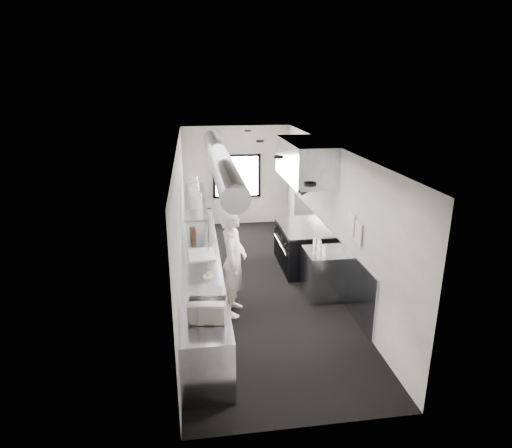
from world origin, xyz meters
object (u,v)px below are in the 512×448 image
object	(u,v)px
plate_stack_c	(193,189)
squeeze_bottle_d	(319,243)
microwave	(207,311)
plate_stack_b	(194,195)
cutting_board	(202,254)
squeeze_bottle_a	(326,252)
squeeze_bottle_b	(323,250)
exhaust_hood	(305,161)
small_plate	(208,276)
plate_stack_d	(193,183)
deli_tub_b	(192,301)
knife_block	(193,233)
deli_tub_a	(197,313)
far_work_table	(198,218)
range	(299,247)
line_cook	(233,262)
prep_counter	(202,276)
bottle_station	(322,273)
plate_stack_a	(196,201)
squeeze_bottle_c	(320,246)
squeeze_bottle_e	(315,242)
pass_shelf	(196,201)

from	to	relation	value
plate_stack_c	squeeze_bottle_d	xyz separation A→B (m)	(2.34, -1.73, -0.74)
microwave	plate_stack_b	distance (m)	3.71
cutting_board	squeeze_bottle_a	size ratio (longest dim) A/B	3.39
plate_stack_b	squeeze_bottle_b	size ratio (longest dim) A/B	1.55
exhaust_hood	small_plate	distance (m)	3.41
plate_stack_d	squeeze_bottle_a	world-z (taller)	plate_stack_d
deli_tub_b	microwave	bearing A→B (deg)	-67.41
knife_block	cutting_board	bearing A→B (deg)	-92.75
cutting_board	plate_stack_b	xyz separation A→B (m)	(-0.09, 1.32, 0.80)
deli_tub_a	deli_tub_b	bearing A→B (deg)	98.75
plate_stack_c	squeeze_bottle_d	distance (m)	3.00
far_work_table	plate_stack_b	world-z (taller)	plate_stack_b
range	knife_block	distance (m)	2.39
plate_stack_b	line_cook	bearing A→B (deg)	-72.03
exhaust_hood	plate_stack_d	distance (m)	2.66
prep_counter	range	xyz separation A→B (m)	(2.19, 1.20, 0.02)
small_plate	deli_tub_a	bearing A→B (deg)	-99.49
range	plate_stack_c	size ratio (longest dim) A/B	4.82
plate_stack_c	squeeze_bottle_a	size ratio (longest dim) A/B	1.75
bottle_station	microwave	distance (m)	3.18
small_plate	plate_stack_a	bearing A→B (deg)	94.47
deli_tub_b	line_cook	bearing A→B (deg)	60.83
plate_stack_c	exhaust_hood	bearing A→B (deg)	-12.56
cutting_board	knife_block	distance (m)	0.99
range	squeeze_bottle_a	xyz separation A→B (m)	(0.08, -1.66, 0.53)
deli_tub_b	plate_stack_c	distance (m)	3.69
deli_tub_a	plate_stack_c	xyz separation A→B (m)	(0.03, 3.97, 0.79)
squeeze_bottle_c	squeeze_bottle_e	size ratio (longest dim) A/B	1.06
cutting_board	prep_counter	bearing A→B (deg)	127.41
exhaust_hood	deli_tub_a	world-z (taller)	exhaust_hood
bottle_station	far_work_table	size ratio (longest dim) A/B	0.75
cutting_board	microwave	bearing A→B (deg)	-89.76
far_work_table	plate_stack_c	bearing A→B (deg)	-92.22
small_plate	squeeze_bottle_e	world-z (taller)	squeeze_bottle_e
line_cook	plate_stack_a	bearing A→B (deg)	34.84
line_cook	microwave	distance (m)	1.82
knife_block	squeeze_bottle_e	xyz separation A→B (m)	(2.34, -0.84, -0.01)
bottle_station	plate_stack_b	xyz separation A→B (m)	(-2.37, 1.49, 1.26)
plate_stack_b	bottle_station	bearing A→B (deg)	-32.24
microwave	cutting_board	size ratio (longest dim) A/B	0.71
cutting_board	squeeze_bottle_d	bearing A→B (deg)	0.48
far_work_table	plate_stack_d	distance (m)	1.89
squeeze_bottle_e	plate_stack_a	bearing A→B (deg)	161.68
deli_tub_b	pass_shelf	bearing A→B (deg)	87.94
knife_block	squeeze_bottle_d	world-z (taller)	knife_block
deli_tub_a	bottle_station	bearing A→B (deg)	40.51
small_plate	far_work_table	bearing A→B (deg)	91.27
bottle_station	plate_stack_b	size ratio (longest dim) A/B	3.26
pass_shelf	range	world-z (taller)	pass_shelf
plate_stack_a	microwave	bearing A→B (deg)	-88.73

